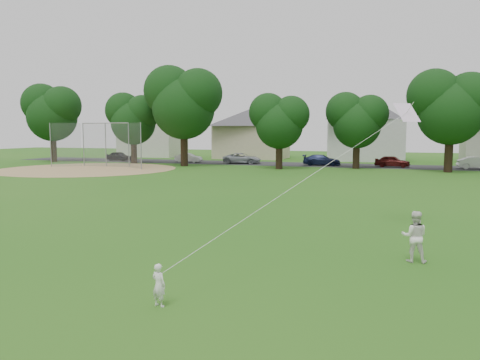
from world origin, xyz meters
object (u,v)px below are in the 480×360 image
(toddler, at_px, (159,285))
(older_boy, at_px, (415,236))
(kite, at_px, (318,171))
(baseball_backstop, at_px, (103,145))

(toddler, relative_size, older_boy, 0.64)
(kite, bearing_deg, baseball_backstop, 134.39)
(toddler, xyz_separation_m, older_boy, (5.35, 5.59, 0.28))
(older_boy, distance_m, baseball_backstop, 42.13)
(toddler, height_order, kite, kite)
(older_boy, relative_size, baseball_backstop, 0.14)
(older_boy, height_order, baseball_backstop, baseball_backstop)
(toddler, bearing_deg, older_boy, -121.05)
(toddler, height_order, baseball_backstop, baseball_backstop)
(kite, relative_size, baseball_backstop, 1.15)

